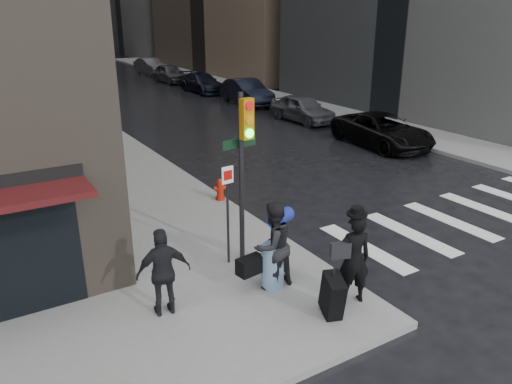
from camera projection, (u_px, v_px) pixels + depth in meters
ground at (268, 308)px, 9.87m from camera, size 140.00×140.00×0.00m
sidewalk_left at (38, 101)px, 31.48m from camera, size 4.00×50.00×0.15m
sidewalk_right at (226, 85)px, 38.07m from camera, size 3.00×50.00×0.15m
crosswalk at (469, 215)px, 14.33m from camera, size 8.50×3.00×0.01m
man_overcoat at (349, 265)px, 9.48m from camera, size 1.32×0.92×2.03m
man_jeans at (272, 245)px, 10.06m from camera, size 1.36×0.84×1.87m
man_greycoat at (164, 272)px, 9.19m from camera, size 1.07×0.58×1.73m
traffic_light at (242, 156)px, 10.65m from camera, size 0.95×0.47×3.81m
fire_hydrant at (220, 190)px, 15.00m from camera, size 0.38×0.29×0.65m
parked_car_0 at (382, 130)px, 21.33m from camera, size 2.60×5.06×1.37m
parked_car_1 at (302, 108)px, 26.00m from camera, size 1.79×4.13×1.39m
parked_car_2 at (246, 92)px, 30.63m from camera, size 1.87×4.71×1.52m
parked_car_3 at (202, 83)px, 35.20m from camera, size 1.95×4.59×1.32m
parked_car_4 at (170, 73)px, 39.80m from camera, size 1.94×4.30×1.43m
parked_car_5 at (151, 66)px, 44.71m from camera, size 1.91×4.42×1.42m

